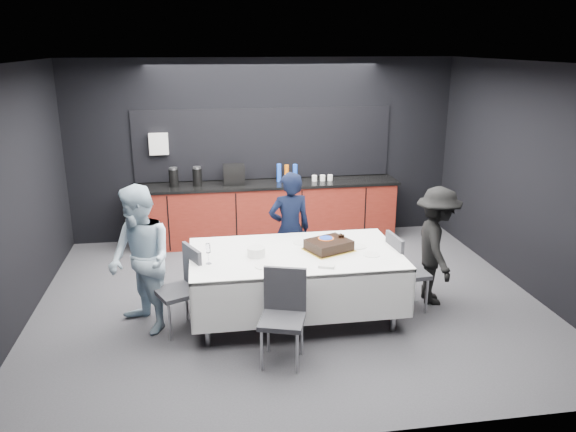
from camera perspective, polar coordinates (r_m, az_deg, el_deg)
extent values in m
plane|color=#3E3E43|center=(6.91, 0.13, -8.58)|extent=(6.00, 6.00, 0.00)
cube|color=white|center=(6.23, 0.15, 15.29)|extent=(6.00, 5.00, 0.04)
cube|color=black|center=(8.85, -2.45, 6.74)|extent=(6.00, 0.04, 2.80)
cube|color=black|center=(4.11, 5.73, -5.99)|extent=(6.00, 0.04, 2.80)
cube|color=black|center=(6.66, -26.27, 1.42)|extent=(0.04, 5.00, 2.80)
cube|color=black|center=(7.50, 23.44, 3.40)|extent=(0.04, 5.00, 2.80)
cube|color=#5F160F|center=(8.78, -2.15, 0.28)|extent=(4.00, 0.60, 0.90)
cube|color=black|center=(8.66, -2.18, 3.26)|extent=(4.10, 0.64, 0.04)
cube|color=black|center=(8.81, -2.45, 7.35)|extent=(4.00, 0.03, 1.10)
cube|color=white|center=(8.72, -13.00, 7.16)|extent=(0.28, 0.12, 0.32)
cylinder|color=black|center=(8.58, -11.54, 3.81)|extent=(0.14, 0.14, 0.26)
cylinder|color=black|center=(8.57, -9.20, 3.92)|extent=(0.14, 0.14, 0.26)
cube|color=black|center=(8.58, -5.52, 4.22)|extent=(0.32, 0.24, 0.30)
cylinder|color=blue|center=(8.69, -0.92, 4.41)|extent=(0.07, 0.07, 0.28)
cylinder|color=orange|center=(8.71, -0.14, 4.37)|extent=(0.07, 0.07, 0.26)
cylinder|color=blue|center=(8.66, 0.72, 4.36)|extent=(0.07, 0.07, 0.28)
cylinder|color=white|center=(8.76, 2.70, 3.85)|extent=(0.08, 0.08, 0.09)
cylinder|color=white|center=(8.79, 3.53, 3.88)|extent=(0.08, 0.08, 0.09)
cylinder|color=white|center=(8.81, 4.30, 3.91)|extent=(0.08, 0.08, 0.09)
cylinder|color=#99999E|center=(8.54, -11.60, 4.76)|extent=(0.12, 0.12, 0.03)
cylinder|color=#99999E|center=(8.53, -9.24, 4.87)|extent=(0.12, 0.12, 0.03)
cylinder|color=#99999E|center=(5.87, -8.26, -9.65)|extent=(0.06, 0.06, 0.75)
cylinder|color=#99999E|center=(6.78, -8.42, -5.85)|extent=(0.06, 0.06, 0.75)
cylinder|color=#99999E|center=(6.20, 10.75, -8.27)|extent=(0.06, 0.06, 0.75)
cylinder|color=#99999E|center=(7.06, 8.07, -4.86)|extent=(0.06, 0.06, 0.75)
cube|color=white|center=(6.25, 0.72, -3.89)|extent=(2.32, 1.32, 0.04)
cube|color=white|center=(5.77, 1.81, -8.65)|extent=(2.32, 0.02, 0.55)
cube|color=white|center=(6.94, -0.19, -4.01)|extent=(2.32, 0.02, 0.55)
cube|color=white|center=(6.27, -9.77, -6.68)|extent=(0.02, 1.32, 0.55)
cube|color=white|center=(6.63, 10.61, -5.40)|extent=(0.02, 1.32, 0.55)
cube|color=gold|center=(6.32, 4.15, -3.45)|extent=(0.60, 0.55, 0.01)
cube|color=black|center=(6.30, 4.16, -2.99)|extent=(0.55, 0.51, 0.10)
cube|color=black|center=(6.28, 4.17, -2.51)|extent=(0.55, 0.51, 0.01)
cylinder|color=#FF6015|center=(6.33, 3.87, -2.27)|extent=(0.18, 0.18, 0.00)
cylinder|color=#193EBF|center=(6.32, 3.88, -2.24)|extent=(0.15, 0.15, 0.01)
sphere|color=black|center=(6.42, 5.50, -1.86)|extent=(0.04, 0.04, 0.04)
sphere|color=black|center=(6.39, 5.76, -1.97)|extent=(0.04, 0.04, 0.04)
sphere|color=black|center=(6.38, 5.42, -1.99)|extent=(0.04, 0.04, 0.04)
cylinder|color=white|center=(6.13, -3.24, -3.64)|extent=(0.20, 0.20, 0.10)
cylinder|color=white|center=(5.87, -2.38, -5.07)|extent=(0.22, 0.22, 0.01)
cylinder|color=white|center=(6.46, 7.12, -3.07)|extent=(0.20, 0.20, 0.01)
cylinder|color=white|center=(6.23, 8.48, -3.90)|extent=(0.19, 0.19, 0.01)
cylinder|color=white|center=(6.53, 1.30, -2.72)|extent=(0.18, 0.18, 0.01)
cube|color=white|center=(5.86, 3.95, -5.07)|extent=(0.19, 0.16, 0.03)
cylinder|color=white|center=(5.99, -8.06, -4.79)|extent=(0.06, 0.06, 0.00)
cylinder|color=white|center=(5.97, -8.08, -4.24)|extent=(0.01, 0.01, 0.12)
cylinder|color=white|center=(5.93, -8.13, -3.25)|extent=(0.05, 0.05, 0.10)
cube|color=#323338|center=(6.19, -11.19, -7.57)|extent=(0.56, 0.56, 0.05)
cube|color=#323338|center=(6.16, -9.69, -5.08)|extent=(0.21, 0.40, 0.45)
cylinder|color=#99999E|center=(6.38, -13.09, -9.21)|extent=(0.03, 0.03, 0.44)
cylinder|color=#99999E|center=(6.09, -11.92, -10.45)|extent=(0.03, 0.03, 0.44)
cylinder|color=#99999E|center=(6.49, -10.26, -8.55)|extent=(0.03, 0.03, 0.44)
cylinder|color=#99999E|center=(6.21, -8.98, -9.73)|extent=(0.03, 0.03, 0.44)
cube|color=#323338|center=(6.69, 12.08, -5.67)|extent=(0.46, 0.46, 0.05)
cube|color=#323338|center=(6.52, 10.72, -3.83)|extent=(0.08, 0.42, 0.45)
cylinder|color=#99999E|center=(6.72, 13.91, -7.84)|extent=(0.03, 0.03, 0.44)
cylinder|color=#99999E|center=(6.99, 12.62, -6.73)|extent=(0.03, 0.03, 0.44)
cylinder|color=#99999E|center=(6.58, 11.26, -8.23)|extent=(0.03, 0.03, 0.44)
cylinder|color=#99999E|center=(6.86, 10.06, -7.07)|extent=(0.03, 0.03, 0.44)
cube|color=#323338|center=(5.49, -0.61, -10.59)|extent=(0.53, 0.53, 0.05)
cube|color=#323338|center=(5.55, -0.30, -7.40)|extent=(0.41, 0.17, 0.45)
cylinder|color=#99999E|center=(5.48, -2.69, -13.40)|extent=(0.03, 0.03, 0.44)
cylinder|color=#99999E|center=(5.43, 0.93, -13.69)|extent=(0.03, 0.03, 0.44)
cylinder|color=#99999E|center=(5.77, -2.03, -11.70)|extent=(0.03, 0.03, 0.44)
cylinder|color=#99999E|center=(5.73, 1.39, -11.96)|extent=(0.03, 0.03, 0.44)
imported|color=black|center=(7.07, 0.17, -1.41)|extent=(0.58, 0.42, 1.50)
imported|color=#ABC4D7|center=(6.16, -14.76, -4.36)|extent=(0.94, 0.99, 1.61)
imported|color=black|center=(6.86, 14.83, -2.96)|extent=(0.67, 0.99, 1.42)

